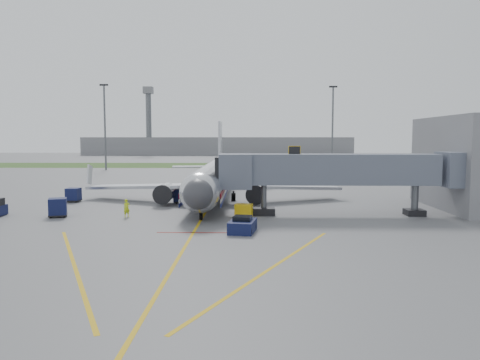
{
  "coord_description": "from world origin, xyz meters",
  "views": [
    {
      "loc": [
        4.58,
        -41.41,
        7.69
      ],
      "look_at": [
        3.54,
        8.36,
        3.2
      ],
      "focal_mm": 35.0,
      "sensor_mm": 36.0,
      "label": 1
    }
  ],
  "objects_px": {
    "airliner": "(212,179)",
    "pushback_tug": "(243,225)",
    "belt_loader": "(178,197)",
    "ramp_worker": "(127,208)"
  },
  "relations": [
    {
      "from": "airliner",
      "to": "pushback_tug",
      "type": "distance_m",
      "value": 19.48
    },
    {
      "from": "airliner",
      "to": "ramp_worker",
      "type": "distance_m",
      "value": 14.13
    },
    {
      "from": "airliner",
      "to": "belt_loader",
      "type": "xyz_separation_m",
      "value": [
        -4.1,
        -0.36,
        -2.19
      ]
    },
    {
      "from": "airliner",
      "to": "belt_loader",
      "type": "distance_m",
      "value": 4.66
    },
    {
      "from": "belt_loader",
      "to": "pushback_tug",
      "type": "bearing_deg",
      "value": -66.45
    },
    {
      "from": "ramp_worker",
      "to": "pushback_tug",
      "type": "bearing_deg",
      "value": -67.76
    },
    {
      "from": "pushback_tug",
      "to": "ramp_worker",
      "type": "xyz_separation_m",
      "value": [
        -11.38,
        7.03,
        0.33
      ]
    },
    {
      "from": "airliner",
      "to": "pushback_tug",
      "type": "xyz_separation_m",
      "value": [
        4.0,
        -18.95,
        -2.09
      ]
    },
    {
      "from": "belt_loader",
      "to": "ramp_worker",
      "type": "relative_size",
      "value": 2.21
    },
    {
      "from": "airliner",
      "to": "ramp_worker",
      "type": "relative_size",
      "value": 20.21
    }
  ]
}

